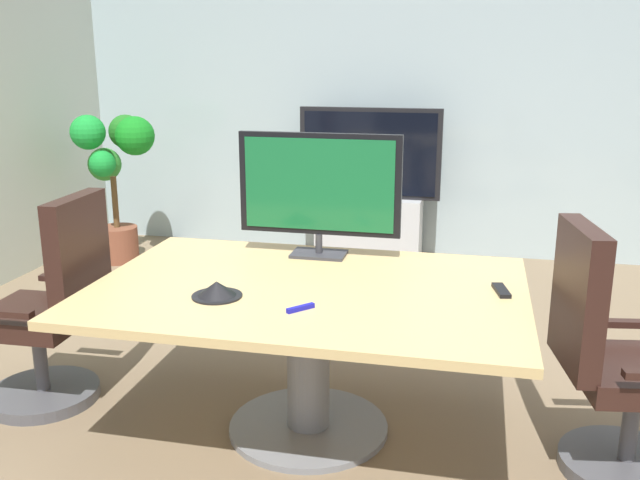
# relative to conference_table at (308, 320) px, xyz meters

# --- Properties ---
(ground_plane) EXTENTS (7.16, 7.16, 0.00)m
(ground_plane) POSITION_rel_conference_table_xyz_m (0.08, 0.19, -0.56)
(ground_plane) COLOR #7A664C
(wall_back_glass_partition) EXTENTS (5.94, 0.10, 2.81)m
(wall_back_glass_partition) POSITION_rel_conference_table_xyz_m (0.08, 3.28, 0.84)
(wall_back_glass_partition) COLOR #9EB2B7
(wall_back_glass_partition) RESTS_ON ground
(conference_table) EXTENTS (1.95, 1.34, 0.73)m
(conference_table) POSITION_rel_conference_table_xyz_m (0.00, 0.00, 0.00)
(conference_table) COLOR tan
(conference_table) RESTS_ON ground
(office_chair_left) EXTENTS (0.60, 0.58, 1.09)m
(office_chair_left) POSITION_rel_conference_table_xyz_m (-1.32, -0.01, -0.10)
(office_chair_left) COLOR #4C4C51
(office_chair_left) RESTS_ON ground
(office_chair_right) EXTENTS (0.63, 0.61, 1.09)m
(office_chair_right) POSITION_rel_conference_table_xyz_m (1.32, -0.05, -0.10)
(office_chair_right) COLOR #4C4C51
(office_chair_right) RESTS_ON ground
(tv_monitor) EXTENTS (0.84, 0.18, 0.64)m
(tv_monitor) POSITION_rel_conference_table_xyz_m (-0.06, 0.50, 0.53)
(tv_monitor) COLOR #333338
(tv_monitor) RESTS_ON conference_table
(wall_display_unit) EXTENTS (1.20, 0.36, 1.31)m
(wall_display_unit) POSITION_rel_conference_table_xyz_m (-0.17, 2.92, -0.12)
(wall_display_unit) COLOR #B7BABC
(wall_display_unit) RESTS_ON ground
(potted_plant) EXTENTS (0.68, 0.63, 1.26)m
(potted_plant) POSITION_rel_conference_table_xyz_m (-2.25, 2.40, 0.26)
(potted_plant) COLOR brown
(potted_plant) RESTS_ON ground
(conference_phone) EXTENTS (0.22, 0.22, 0.07)m
(conference_phone) POSITION_rel_conference_table_xyz_m (-0.35, -0.23, 0.20)
(conference_phone) COLOR black
(conference_phone) RESTS_ON conference_table
(remote_control) EXTENTS (0.08, 0.18, 0.02)m
(remote_control) POSITION_rel_conference_table_xyz_m (0.85, 0.10, 0.18)
(remote_control) COLOR black
(remote_control) RESTS_ON conference_table
(whiteboard_marker) EXTENTS (0.10, 0.11, 0.02)m
(whiteboard_marker) POSITION_rel_conference_table_xyz_m (0.04, -0.31, 0.18)
(whiteboard_marker) COLOR #1919A5
(whiteboard_marker) RESTS_ON conference_table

